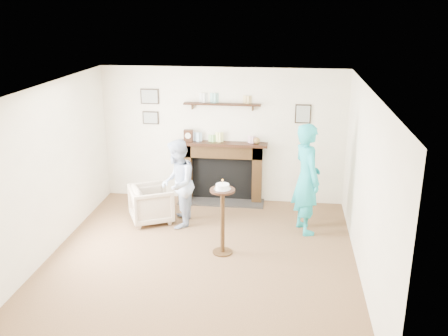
{
  "coord_description": "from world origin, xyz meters",
  "views": [
    {
      "loc": [
        1.17,
        -6.37,
        3.57
      ],
      "look_at": [
        0.23,
        0.9,
        1.15
      ],
      "focal_mm": 40.0,
      "sensor_mm": 36.0,
      "label": 1
    }
  ],
  "objects": [
    {
      "name": "armchair",
      "position": [
        -1.07,
        1.31,
        0.0
      ],
      "size": [
        0.92,
        0.91,
        0.63
      ],
      "primitive_type": "imported",
      "rotation": [
        0.0,
        0.0,
        2.03
      ],
      "color": "tan",
      "rests_on": "ground"
    },
    {
      "name": "man",
      "position": [
        -0.58,
        1.21,
        0.0
      ],
      "size": [
        0.63,
        0.77,
        1.48
      ],
      "primitive_type": "imported",
      "rotation": [
        0.0,
        0.0,
        -1.48
      ],
      "color": "silver",
      "rests_on": "ground"
    },
    {
      "name": "room_shell",
      "position": [
        -0.0,
        0.69,
        1.62
      ],
      "size": [
        4.54,
        5.02,
        2.52
      ],
      "color": "beige",
      "rests_on": "ground"
    },
    {
      "name": "ground",
      "position": [
        0.0,
        0.0,
        0.0
      ],
      "size": [
        5.0,
        5.0,
        0.0
      ],
      "primitive_type": "plane",
      "color": "brown",
      "rests_on": "ground"
    },
    {
      "name": "woman",
      "position": [
        1.52,
        1.25,
        0.0
      ],
      "size": [
        0.65,
        0.77,
        1.81
      ],
      "primitive_type": "imported",
      "rotation": [
        0.0,
        0.0,
        1.95
      ],
      "color": "#1FB3A4",
      "rests_on": "ground"
    },
    {
      "name": "pedestal_table",
      "position": [
        0.29,
        0.31,
        0.72
      ],
      "size": [
        0.37,
        0.37,
        1.17
      ],
      "color": "black",
      "rests_on": "ground"
    }
  ]
}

